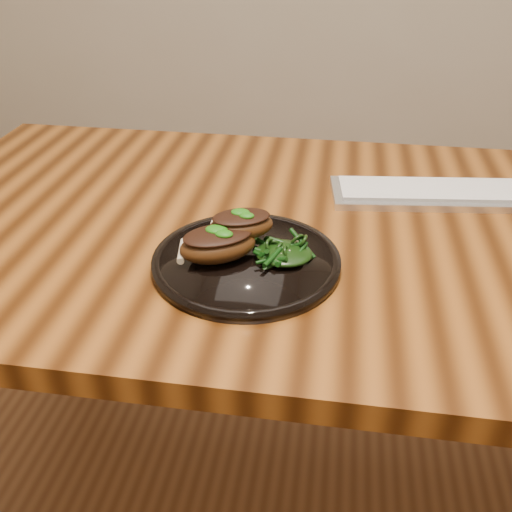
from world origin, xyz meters
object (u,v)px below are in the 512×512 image
(desk, at_px, (348,267))
(greens_heap, at_px, (284,250))
(lamb_chop_front, at_px, (217,244))
(keyboard, at_px, (443,193))
(plate, at_px, (246,261))

(desk, xyz_separation_m, greens_heap, (-0.10, -0.14, 0.11))
(lamb_chop_front, bearing_deg, keyboard, 39.32)
(keyboard, bearing_deg, greens_heap, -133.33)
(keyboard, bearing_deg, plate, -138.26)
(plate, xyz_separation_m, lamb_chop_front, (-0.04, -0.01, 0.03))
(greens_heap, distance_m, keyboard, 0.38)
(lamb_chop_front, xyz_separation_m, keyboard, (0.36, 0.29, -0.03))
(greens_heap, bearing_deg, lamb_chop_front, -171.02)
(desk, relative_size, plate, 5.75)
(desk, relative_size, greens_heap, 18.97)
(desk, distance_m, keyboard, 0.23)
(desk, bearing_deg, plate, -136.16)
(plate, height_order, keyboard, keyboard)
(greens_heap, relative_size, keyboard, 0.20)
(lamb_chop_front, xyz_separation_m, greens_heap, (0.10, 0.02, -0.01))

